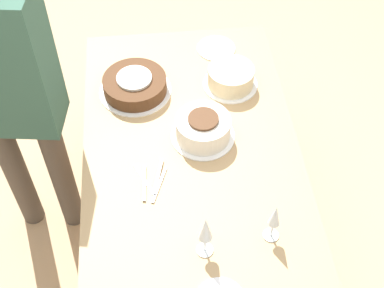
# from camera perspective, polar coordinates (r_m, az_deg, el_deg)

# --- Properties ---
(ground_plane) EXTENTS (12.00, 12.00, 0.00)m
(ground_plane) POSITION_cam_1_polar(r_m,az_deg,el_deg) (2.83, 0.00, -10.49)
(ground_plane) COLOR tan
(dining_table) EXTENTS (1.56, 0.90, 0.76)m
(dining_table) POSITION_cam_1_polar(r_m,az_deg,el_deg) (2.29, 0.00, -2.58)
(dining_table) COLOR tan
(dining_table) RESTS_ON ground_plane
(cake_center_white) EXTENTS (0.27, 0.27, 0.12)m
(cake_center_white) POSITION_cam_1_polar(r_m,az_deg,el_deg) (2.21, 1.19, 1.69)
(cake_center_white) COLOR white
(cake_center_white) RESTS_ON dining_table
(cake_front_chocolate) EXTENTS (0.33, 0.33, 0.09)m
(cake_front_chocolate) POSITION_cam_1_polar(r_m,az_deg,el_deg) (2.42, -6.11, 6.28)
(cake_front_chocolate) COLOR white
(cake_front_chocolate) RESTS_ON dining_table
(cake_back_decorated) EXTENTS (0.25, 0.25, 0.09)m
(cake_back_decorated) POSITION_cam_1_polar(r_m,az_deg,el_deg) (2.44, 4.16, 7.11)
(cake_back_decorated) COLOR white
(cake_back_decorated) RESTS_ON dining_table
(wine_glass_near) EXTENTS (0.06, 0.06, 0.21)m
(wine_glass_near) POSITION_cam_1_polar(r_m,az_deg,el_deg) (1.83, 1.31, -9.19)
(wine_glass_near) COLOR silver
(wine_glass_near) RESTS_ON dining_table
(wine_glass_far) EXTENTS (0.06, 0.06, 0.19)m
(wine_glass_far) POSITION_cam_1_polar(r_m,az_deg,el_deg) (1.89, 8.82, -7.75)
(wine_glass_far) COLOR silver
(wine_glass_far) RESTS_ON dining_table
(dessert_plate_left) EXTENTS (0.19, 0.19, 0.01)m
(dessert_plate_left) POSITION_cam_1_polar(r_m,az_deg,el_deg) (2.65, 2.58, 10.16)
(dessert_plate_left) COLOR silver
(dessert_plate_left) RESTS_ON dining_table
(fork_pile) EXTENTS (0.21, 0.13, 0.01)m
(fork_pile) POSITION_cam_1_polar(r_m,az_deg,el_deg) (2.11, -4.35, -3.96)
(fork_pile) COLOR silver
(fork_pile) RESTS_ON dining_table
(person_cutting) EXTENTS (0.27, 0.43, 1.61)m
(person_cutting) POSITION_cam_1_polar(r_m,az_deg,el_deg) (2.28, -19.14, 5.71)
(person_cutting) COLOR #4C4238
(person_cutting) RESTS_ON ground_plane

